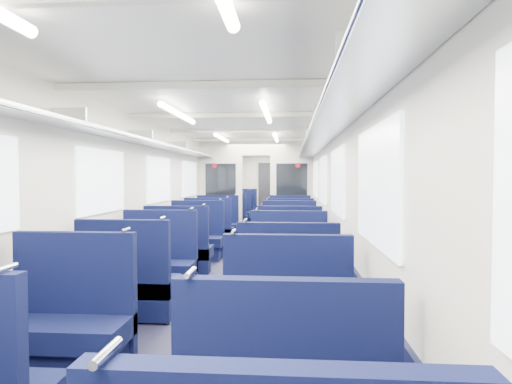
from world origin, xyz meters
TOP-DOWN VIEW (x-y plane):
  - floor at (0.00, 0.00)m, footprint 2.80×18.00m
  - ceiling at (0.00, 0.00)m, footprint 2.80×18.00m
  - wall_left at (-1.40, 0.00)m, footprint 0.02×18.00m
  - dado_left at (-1.39, 0.00)m, footprint 0.03×17.90m
  - wall_right at (1.40, 0.00)m, footprint 0.02×18.00m
  - dado_right at (1.39, 0.00)m, footprint 0.03×17.90m
  - wall_far at (0.00, 9.00)m, footprint 2.80×0.02m
  - luggage_rack_left at (-1.21, 0.00)m, footprint 0.36×17.40m
  - luggage_rack_right at (1.21, 0.00)m, footprint 0.36×17.40m
  - windows at (0.00, -0.46)m, footprint 2.78×15.60m
  - ceiling_fittings at (0.00, -0.26)m, footprint 2.70×16.06m
  - end_door at (0.00, 8.94)m, footprint 0.75×0.06m
  - bulkhead at (-0.00, 2.93)m, footprint 2.80×0.10m
  - seat_6 at (-0.83, -4.83)m, footprint 0.96×0.53m
  - seat_7 at (0.83, -4.86)m, footprint 0.96×0.53m
  - seat_8 at (-0.83, -3.57)m, footprint 0.96×0.53m
  - seat_9 at (0.83, -3.72)m, footprint 0.96×0.53m
  - seat_10 at (-0.83, -2.53)m, footprint 0.96×0.53m
  - seat_11 at (0.83, -2.53)m, footprint 0.96×0.53m
  - seat_12 at (-0.83, -1.47)m, footprint 0.96×0.53m
  - seat_13 at (0.83, -1.35)m, footprint 0.96×0.53m
  - seat_14 at (-0.83, -0.20)m, footprint 0.96×0.53m
  - seat_15 at (0.83, -0.13)m, footprint 0.96×0.53m
  - seat_16 at (-0.83, 1.02)m, footprint 0.96×0.53m
  - seat_17 at (0.83, 1.02)m, footprint 0.96×0.53m
  - seat_18 at (-0.83, 2.03)m, footprint 0.96×0.53m
  - seat_19 at (0.83, 2.15)m, footprint 0.96×0.53m
  - seat_20 at (-0.83, 4.01)m, footprint 0.96×0.53m
  - seat_21 at (0.83, 4.05)m, footprint 0.96×0.53m
  - seat_22 at (-0.83, 5.33)m, footprint 0.96×0.53m
  - seat_23 at (0.83, 5.30)m, footprint 0.96×0.53m
  - seat_24 at (-0.83, 6.38)m, footprint 0.96×0.53m
  - seat_25 at (0.83, 6.47)m, footprint 0.96×0.53m
  - seat_26 at (-0.83, 7.63)m, footprint 0.96×0.53m
  - seat_27 at (0.83, 7.61)m, footprint 0.96×0.53m

SIDE VIEW (x-z plane):
  - floor at x=0.00m, z-range -0.01..0.01m
  - seat_6 at x=-0.83m, z-range -0.21..0.87m
  - seat_7 at x=0.83m, z-range -0.21..0.87m
  - seat_8 at x=-0.83m, z-range -0.21..0.87m
  - seat_9 at x=0.83m, z-range -0.21..0.87m
  - seat_10 at x=-0.83m, z-range -0.21..0.87m
  - seat_11 at x=0.83m, z-range -0.21..0.87m
  - seat_12 at x=-0.83m, z-range -0.21..0.87m
  - seat_13 at x=0.83m, z-range -0.21..0.87m
  - seat_14 at x=-0.83m, z-range -0.21..0.87m
  - seat_15 at x=0.83m, z-range -0.21..0.87m
  - seat_16 at x=-0.83m, z-range -0.21..0.87m
  - seat_17 at x=0.83m, z-range -0.21..0.87m
  - seat_18 at x=-0.83m, z-range -0.21..0.87m
  - seat_19 at x=0.83m, z-range -0.21..0.87m
  - seat_20 at x=-0.83m, z-range -0.21..0.87m
  - seat_21 at x=0.83m, z-range -0.21..0.87m
  - seat_22 at x=-0.83m, z-range -0.21..0.87m
  - seat_23 at x=0.83m, z-range -0.21..0.87m
  - seat_24 at x=-0.83m, z-range -0.21..0.87m
  - seat_25 at x=0.83m, z-range -0.21..0.87m
  - seat_26 at x=-0.83m, z-range -0.21..0.87m
  - seat_27 at x=0.83m, z-range -0.21..0.87m
  - dado_left at x=-1.39m, z-range 0.00..0.70m
  - dado_right at x=1.39m, z-range 0.00..0.70m
  - end_door at x=0.00m, z-range 0.00..2.00m
  - wall_left at x=-1.40m, z-range 0.00..2.35m
  - wall_right at x=1.40m, z-range 0.00..2.35m
  - wall_far at x=0.00m, z-range 0.00..2.35m
  - bulkhead at x=0.00m, z-range 0.06..2.41m
  - windows at x=0.00m, z-range 1.04..1.79m
  - luggage_rack_left at x=-1.21m, z-range 1.88..2.06m
  - luggage_rack_right at x=1.21m, z-range 1.88..2.06m
  - ceiling_fittings at x=0.00m, z-range 2.23..2.35m
  - ceiling at x=0.00m, z-range 2.35..2.35m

